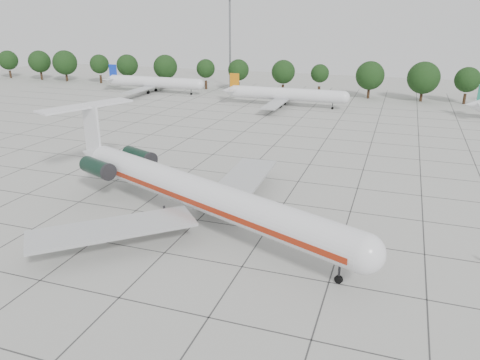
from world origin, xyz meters
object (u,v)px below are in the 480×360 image
Objects in this scene: main_airliner at (187,189)px; floodlight_mast at (230,38)px; bg_airliner_b at (154,82)px; bg_airliner_c at (286,94)px.

main_airliner is 97.19m from floodlight_mast.
main_airliner reaches higher than bg_airliner_b.
bg_airliner_b is at bearing 169.85° from bg_airliner_c.
bg_airliner_c is at bearing -46.49° from floodlight_mast.
bg_airliner_c is 1.11× the size of floodlight_mast.
bg_airliner_b is at bearing -132.95° from floodlight_mast.
main_airliner is 1.54× the size of bg_airliner_b.
floodlight_mast reaches higher than main_airliner.
bg_airliner_b is 1.00× the size of bg_airliner_c.
main_airliner is at bearing -58.73° from bg_airliner_b.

